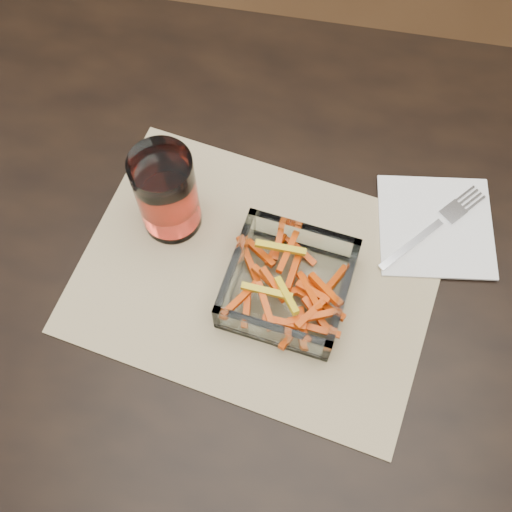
# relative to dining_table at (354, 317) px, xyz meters

# --- Properties ---
(dining_table) EXTENTS (1.60, 0.90, 0.75)m
(dining_table) POSITION_rel_dining_table_xyz_m (0.00, 0.00, 0.00)
(dining_table) COLOR black
(dining_table) RESTS_ON ground
(placemat) EXTENTS (0.50, 0.40, 0.00)m
(placemat) POSITION_rel_dining_table_xyz_m (-0.14, 0.00, 0.09)
(placemat) COLOR tan
(placemat) RESTS_ON dining_table
(glass_bowl) EXTENTS (0.16, 0.16, 0.06)m
(glass_bowl) POSITION_rel_dining_table_xyz_m (-0.10, -0.01, 0.11)
(glass_bowl) COLOR white
(glass_bowl) RESTS_ON placemat
(tumbler) EXTENTS (0.08, 0.08, 0.14)m
(tumbler) POSITION_rel_dining_table_xyz_m (-0.27, 0.06, 0.15)
(tumbler) COLOR white
(tumbler) RESTS_ON placemat
(napkin) EXTENTS (0.17, 0.17, 0.00)m
(napkin) POSITION_rel_dining_table_xyz_m (0.08, 0.11, 0.09)
(napkin) COLOR white
(napkin) RESTS_ON placemat
(fork) EXTENTS (0.13, 0.15, 0.00)m
(fork) POSITION_rel_dining_table_xyz_m (0.08, 0.11, 0.10)
(fork) COLOR silver
(fork) RESTS_ON napkin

